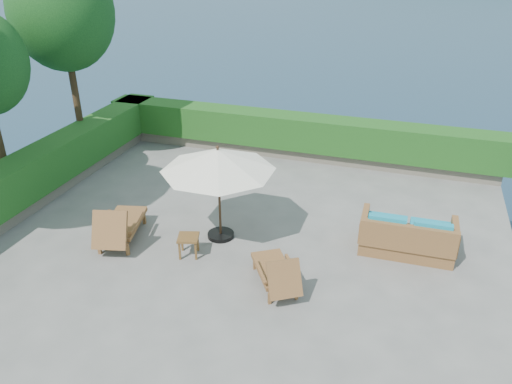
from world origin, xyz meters
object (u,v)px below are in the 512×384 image
(lounge_right, at_px, (277,272))
(side_table, at_px, (188,240))
(patio_umbrella, at_px, (218,161))
(lounge_left, at_px, (119,225))
(wicker_loveseat, at_px, (407,238))

(lounge_right, xyz_separation_m, side_table, (-2.12, 0.51, 0.02))
(patio_umbrella, relative_size, lounge_left, 1.71)
(wicker_loveseat, bearing_deg, lounge_left, -167.01)
(patio_umbrella, distance_m, wicker_loveseat, 4.41)
(lounge_right, bearing_deg, patio_umbrella, 108.52)
(patio_umbrella, bearing_deg, lounge_left, -156.35)
(wicker_loveseat, bearing_deg, patio_umbrella, -172.16)
(wicker_loveseat, bearing_deg, lounge_right, -139.64)
(patio_umbrella, distance_m, side_table, 1.81)
(lounge_right, bearing_deg, wicker_loveseat, 9.17)
(side_table, bearing_deg, wicker_loveseat, 19.26)
(side_table, relative_size, wicker_loveseat, 0.27)
(lounge_left, bearing_deg, patio_umbrella, 9.35)
(lounge_left, distance_m, lounge_right, 3.85)
(lounge_left, height_order, wicker_loveseat, lounge_left)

